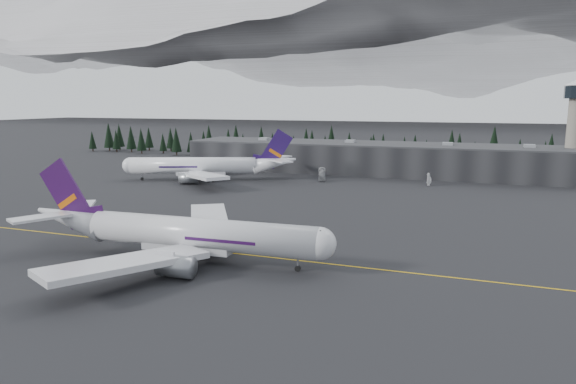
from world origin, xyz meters
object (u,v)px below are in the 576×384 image
(control_tower, at_px, (575,119))
(gse_vehicle_b, at_px, (429,184))
(jet_main, at_px, (175,232))
(gse_vehicle_a, at_px, (322,180))
(jet_parked, at_px, (209,166))
(terminal, at_px, (373,158))

(control_tower, height_order, gse_vehicle_b, control_tower)
(control_tower, height_order, jet_main, control_tower)
(gse_vehicle_a, bearing_deg, control_tower, 7.27)
(jet_main, bearing_deg, gse_vehicle_a, 87.94)
(jet_parked, bearing_deg, terminal, -163.24)
(jet_main, bearing_deg, control_tower, 54.90)
(jet_parked, xyz_separation_m, gse_vehicle_b, (80.99, 15.21, -4.76))
(jet_main, bearing_deg, jet_parked, 112.58)
(gse_vehicle_a, distance_m, gse_vehicle_b, 39.15)
(jet_parked, relative_size, gse_vehicle_a, 11.71)
(terminal, relative_size, jet_main, 2.51)
(terminal, height_order, gse_vehicle_b, terminal)
(terminal, relative_size, jet_parked, 2.47)
(gse_vehicle_a, relative_size, gse_vehicle_b, 1.17)
(control_tower, relative_size, gse_vehicle_b, 8.01)
(control_tower, bearing_deg, gse_vehicle_b, -148.27)
(terminal, xyz_separation_m, gse_vehicle_a, (-13.28, -31.29, -5.53))
(control_tower, height_order, jet_parked, control_tower)
(jet_main, height_order, jet_parked, jet_parked)
(terminal, xyz_separation_m, gse_vehicle_b, (25.69, -27.49, -5.50))
(jet_parked, bearing_deg, control_tower, 178.41)
(gse_vehicle_a, height_order, gse_vehicle_b, gse_vehicle_b)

